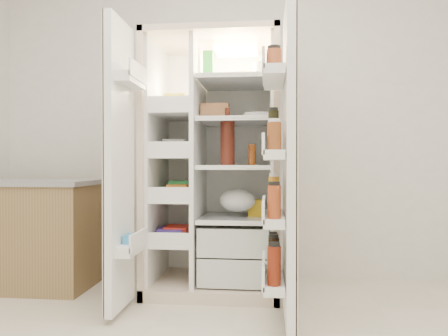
# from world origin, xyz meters

# --- Properties ---
(wall_back) EXTENTS (4.00, 0.02, 2.70)m
(wall_back) POSITION_xyz_m (0.00, 2.00, 1.35)
(wall_back) COLOR silver
(wall_back) RESTS_ON floor
(refrigerator) EXTENTS (0.92, 0.70, 1.80)m
(refrigerator) POSITION_xyz_m (-0.17, 1.65, 0.75)
(refrigerator) COLOR beige
(refrigerator) RESTS_ON floor
(freezer_door) EXTENTS (0.15, 0.40, 1.72)m
(freezer_door) POSITION_xyz_m (-0.69, 1.05, 0.89)
(freezer_door) COLOR white
(freezer_door) RESTS_ON floor
(fridge_door) EXTENTS (0.17, 0.58, 1.72)m
(fridge_door) POSITION_xyz_m (0.29, 0.96, 0.87)
(fridge_door) COLOR white
(fridge_door) RESTS_ON floor
(kitchen_counter) EXTENTS (1.08, 0.58, 0.78)m
(kitchen_counter) POSITION_xyz_m (-1.61, 1.54, 0.39)
(kitchen_counter) COLOR olive
(kitchen_counter) RESTS_ON floor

